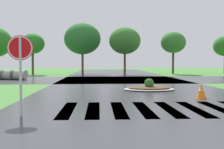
{
  "coord_description": "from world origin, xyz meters",
  "views": [
    {
      "loc": [
        -2.04,
        -4.97,
        1.71
      ],
      "look_at": [
        -1.29,
        10.82,
        0.93
      ],
      "focal_mm": 43.77,
      "sensor_mm": 36.0,
      "label": 1
    }
  ],
  "objects_px": {
    "median_island": "(149,88)",
    "drainage_pipe_stack": "(9,75)",
    "stop_sign": "(20,56)",
    "traffic_cone": "(201,91)"
  },
  "relations": [
    {
      "from": "median_island",
      "to": "drainage_pipe_stack",
      "type": "distance_m",
      "value": 14.61
    },
    {
      "from": "median_island",
      "to": "drainage_pipe_stack",
      "type": "xyz_separation_m",
      "value": [
        -11.2,
        9.38,
        0.32
      ]
    },
    {
      "from": "stop_sign",
      "to": "median_island",
      "type": "xyz_separation_m",
      "value": [
        5.35,
        7.48,
        -1.72
      ]
    },
    {
      "from": "drainage_pipe_stack",
      "to": "traffic_cone",
      "type": "bearing_deg",
      "value": -45.53
    },
    {
      "from": "stop_sign",
      "to": "median_island",
      "type": "bearing_deg",
      "value": 38.93
    },
    {
      "from": "median_island",
      "to": "drainage_pipe_stack",
      "type": "relative_size",
      "value": 0.86
    },
    {
      "from": "stop_sign",
      "to": "drainage_pipe_stack",
      "type": "relative_size",
      "value": 0.71
    },
    {
      "from": "median_island",
      "to": "traffic_cone",
      "type": "height_order",
      "value": "traffic_cone"
    },
    {
      "from": "median_island",
      "to": "traffic_cone",
      "type": "distance_m",
      "value": 4.13
    },
    {
      "from": "drainage_pipe_stack",
      "to": "stop_sign",
      "type": "bearing_deg",
      "value": -70.86
    }
  ]
}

